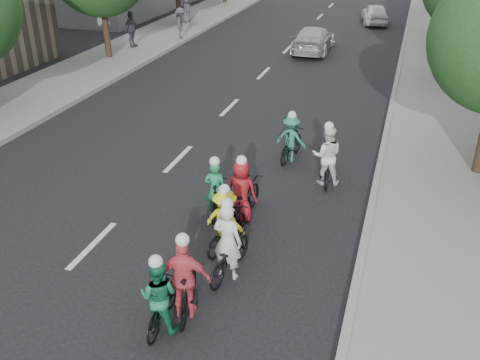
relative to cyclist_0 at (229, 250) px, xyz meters
The scene contains 18 objects.
ground 3.44m from the cyclist_0, behind, with size 120.00×120.00×0.00m, color black.
sidewalk_left 15.20m from the cyclist_0, 138.58° to the left, with size 4.00×80.00×0.15m, color gray.
curb_left 13.79m from the cyclist_0, 133.21° to the left, with size 0.18×80.00×0.18m, color #999993.
sidewalk_right 11.07m from the cyclist_0, 65.34° to the left, with size 4.00×80.00×0.15m, color gray.
curb_right 10.41m from the cyclist_0, 75.16° to the left, with size 0.18×80.00×0.18m, color #999993.
cyclist_0 is the anchor object (origin of this frame).
cyclist_1 2.01m from the cyclist_0, 109.81° to the right, with size 0.77×1.62×1.64m.
cyclist_2 1.02m from the cyclist_0, 112.52° to the left, with size 1.06×1.80×1.66m.
cyclist_3 1.47m from the cyclist_0, 104.43° to the right, with size 1.07×1.68×1.86m.
cyclist_4 2.33m from the cyclist_0, 100.42° to the left, with size 0.89×2.00×1.77m.
cyclist_5 2.51m from the cyclist_0, 115.93° to the left, with size 0.72×1.61×1.66m.
cyclist_6 5.04m from the cyclist_0, 75.67° to the left, with size 0.93×1.73×1.86m.
cyclist_7 6.05m from the cyclist_0, 90.29° to the left, with size 1.03×1.73×1.62m.
follow_car_lead 19.96m from the cyclist_0, 95.64° to the left, with size 1.85×4.56×1.32m, color silver.
follow_car_trail 28.63m from the cyclist_0, 89.02° to the left, with size 1.53×3.80×1.30m, color white.
spectator_0 22.19m from the cyclist_0, 115.89° to the left, with size 1.13×0.65×1.75m, color #464752.
spectator_1 20.80m from the cyclist_0, 123.42° to the left, with size 1.12×0.47×1.91m, color #504F5D.
spectator_2 27.01m from the cyclist_0, 114.65° to the left, with size 0.82×0.53×1.67m, color #4D4D5A.
Camera 1 is at (6.45, -8.84, 7.09)m, focal length 40.00 mm.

